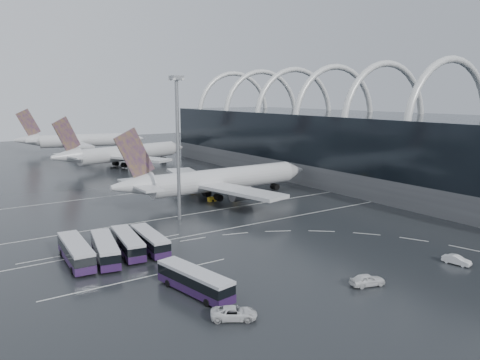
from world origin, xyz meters
TOP-DOWN VIEW (x-y plane):
  - ground at (0.00, 0.00)m, footprint 420.00×420.00m
  - terminal at (61.56, 19.84)m, footprint 42.00×160.00m
  - lane_marking_near at (0.00, -2.00)m, footprint 120.00×0.25m
  - lane_marking_mid at (0.00, 12.00)m, footprint 120.00×0.25m
  - lane_marking_far at (0.00, 40.00)m, footprint 120.00×0.25m
  - bus_bay_line_south at (-24.00, -16.00)m, footprint 28.00×0.25m
  - bus_bay_line_north at (-24.00, 0.00)m, footprint 28.00×0.25m
  - airliner_main at (11.16, 21.88)m, footprint 54.94×48.39m
  - airliner_gate_b at (10.15, 85.53)m, footprint 53.78×47.59m
  - airliner_gate_c at (9.82, 139.28)m, footprint 54.93×49.86m
  - bus_row_near_a at (-29.98, -4.68)m, footprint 3.97×13.92m
  - bus_row_near_b at (-25.77, -5.79)m, footprint 5.43×13.63m
  - bus_row_near_c at (-21.64, -4.71)m, footprint 4.57×13.14m
  - bus_row_near_d at (-18.01, -5.25)m, footprint 3.64×12.66m
  - bus_row_far_c at (-20.02, -24.83)m, footprint 5.10×13.21m
  - van_curve_a at (-19.69, -33.75)m, footprint 5.96×5.01m
  - van_curve_b at (0.81, -35.82)m, footprint 5.23×3.30m
  - van_curve_c at (18.66, -37.94)m, footprint 2.22×4.40m
  - floodlight_mast at (-5.11, 9.40)m, footprint 2.26×2.26m
  - gse_cart_belly_a at (16.96, 22.00)m, footprint 2.10×1.24m
  - gse_cart_belly_c at (9.08, 20.24)m, footprint 1.95×1.16m
  - gse_cart_belly_e at (11.58, 33.32)m, footprint 2.21×1.31m

SIDE VIEW (x-z plane):
  - ground at x=0.00m, z-range 0.00..0.00m
  - lane_marking_near at x=0.00m, z-range 0.00..0.01m
  - lane_marking_mid at x=0.00m, z-range 0.00..0.01m
  - lane_marking_far at x=0.00m, z-range 0.00..0.01m
  - bus_bay_line_south at x=-24.00m, z-range 0.00..0.01m
  - bus_bay_line_north at x=-24.00m, z-range 0.00..0.01m
  - gse_cart_belly_c at x=9.08m, z-range 0.00..1.07m
  - gse_cart_belly_a at x=16.96m, z-range 0.00..1.15m
  - gse_cart_belly_e at x=11.58m, z-range 0.00..1.21m
  - van_curve_c at x=18.66m, z-range 0.00..1.38m
  - van_curve_a at x=-19.69m, z-range 0.00..1.52m
  - van_curve_b at x=0.81m, z-range 0.00..1.66m
  - bus_row_near_d at x=-18.01m, z-range 0.15..3.23m
  - bus_row_near_c at x=-21.64m, z-range 0.16..3.33m
  - bus_row_far_c at x=-20.02m, z-range 0.16..3.33m
  - bus_row_near_b at x=-25.77m, z-range 0.16..3.44m
  - bus_row_near_a at x=-29.98m, z-range 0.17..3.55m
  - airliner_main at x=11.16m, z-range -4.66..14.01m
  - airliner_gate_b at x=10.15m, z-range -4.69..14.10m
  - airliner_gate_c at x=9.82m, z-range -4.92..14.78m
  - terminal at x=61.56m, z-range -6.58..28.32m
  - floodlight_mast at x=-5.11m, z-range 3.80..33.28m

